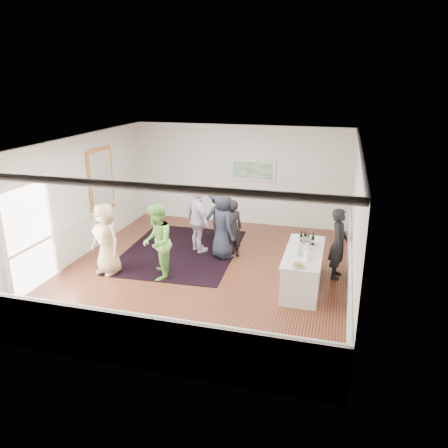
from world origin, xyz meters
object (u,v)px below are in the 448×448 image
(guest_green, at_px, (157,242))
(ice_bucket, at_px, (305,244))
(guest_lilac, at_px, (198,220))
(serving_table, at_px, (303,269))
(guest_tan, at_px, (106,239))
(guest_navy, at_px, (223,225))
(guest_dark_a, at_px, (218,216))
(guest_dark_b, at_px, (232,229))
(bartender, at_px, (338,244))
(nut_bowl, at_px, (298,265))

(guest_green, relative_size, ice_bucket, 7.05)
(guest_lilac, bearing_deg, serving_table, -161.15)
(guest_tan, bearing_deg, guest_navy, 55.42)
(serving_table, height_order, guest_tan, guest_tan)
(guest_lilac, relative_size, guest_navy, 0.99)
(serving_table, bearing_deg, guest_tan, -173.92)
(guest_dark_a, relative_size, guest_dark_b, 0.98)
(guest_navy, bearing_deg, ice_bucket, -154.63)
(guest_lilac, bearing_deg, bartender, -146.09)
(bartender, relative_size, guest_green, 0.94)
(serving_table, bearing_deg, guest_lilac, 154.72)
(guest_tan, bearing_deg, bartender, 33.33)
(serving_table, distance_m, guest_dark_b, 2.42)
(serving_table, bearing_deg, nut_bowl, -92.75)
(guest_navy, bearing_deg, guest_dark_b, -109.91)
(serving_table, xyz_separation_m, guest_tan, (-4.70, -0.50, 0.44))
(guest_green, xyz_separation_m, guest_navy, (1.16, 1.65, -0.00))
(serving_table, height_order, ice_bucket, ice_bucket)
(guest_green, relative_size, guest_lilac, 1.01)
(guest_dark_a, bearing_deg, guest_lilac, 32.32)
(guest_dark_b, distance_m, nut_bowl, 2.95)
(ice_bucket, bearing_deg, serving_table, -89.38)
(serving_table, xyz_separation_m, guest_green, (-3.40, -0.43, 0.47))
(guest_dark_a, bearing_deg, guest_green, 36.21)
(guest_tan, xyz_separation_m, guest_dark_b, (2.68, 1.80, -0.09))
(guest_dark_b, bearing_deg, guest_green, 21.56)
(bartender, relative_size, guest_lilac, 0.95)
(guest_lilac, distance_m, guest_navy, 0.77)
(guest_green, bearing_deg, ice_bucket, 81.45)
(guest_navy, relative_size, ice_bucket, 7.03)
(guest_tan, bearing_deg, serving_table, 26.57)
(guest_dark_a, height_order, guest_dark_b, guest_dark_b)
(serving_table, distance_m, guest_green, 3.45)
(ice_bucket, relative_size, nut_bowl, 0.97)
(guest_tan, relative_size, guest_green, 0.97)
(serving_table, bearing_deg, guest_dark_a, 139.56)
(guest_dark_a, xyz_separation_m, nut_bowl, (2.65, -3.19, 0.14))
(bartender, relative_size, guest_dark_a, 1.10)
(serving_table, height_order, guest_dark_b, guest_dark_b)
(guest_dark_b, height_order, nut_bowl, guest_dark_b)
(guest_tan, relative_size, guest_dark_b, 1.11)
(guest_green, xyz_separation_m, guest_dark_b, (1.38, 1.72, -0.12))
(guest_tan, distance_m, ice_bucket, 4.74)
(serving_table, xyz_separation_m, guest_dark_b, (-2.02, 1.30, 0.35))
(guest_lilac, bearing_deg, guest_dark_b, -142.54)
(guest_lilac, bearing_deg, ice_bucket, -158.77)
(guest_green, distance_m, ice_bucket, 3.44)
(guest_green, height_order, nut_bowl, guest_green)
(guest_dark_b, bearing_deg, bartender, 138.79)
(guest_lilac, xyz_separation_m, guest_navy, (0.74, -0.19, 0.01))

